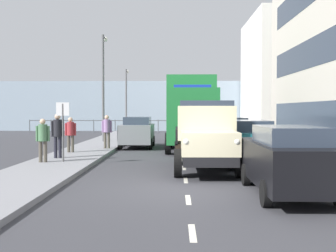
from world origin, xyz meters
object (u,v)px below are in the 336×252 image
object	(u,v)px
car_teal_kerbside_1	(247,141)
pedestrian_strolling	(43,137)
car_navy_kerbside_2	(230,134)
pedestrian_with_bag	(70,132)
lamp_post_promenade	(103,78)
car_grey_oppositeside_0	(137,132)
street_sign	(63,121)
car_black_kerbside_near	(287,159)
lamp_post_far	(126,94)
lorry_cargo_green	(190,111)
pedestrian_by_lamp	(58,132)
pedestrian_couple_b	(107,129)
car_silver_kerbside_3	(218,128)
truck_vintage_cream	(206,137)

from	to	relation	value
car_teal_kerbside_1	pedestrian_strolling	xyz separation A→B (m)	(7.78, 0.68, 0.21)
car_navy_kerbside_2	pedestrian_strolling	bearing A→B (deg)	38.59
pedestrian_with_bag	lamp_post_promenade	world-z (taller)	lamp_post_promenade
car_grey_oppositeside_0	street_sign	world-z (taller)	street_sign
car_black_kerbside_near	street_sign	world-z (taller)	street_sign
car_black_kerbside_near	lamp_post_far	distance (m)	29.88
pedestrian_strolling	lamp_post_far	world-z (taller)	lamp_post_far
lorry_cargo_green	car_black_kerbside_near	bearing A→B (deg)	99.07
pedestrian_by_lamp	pedestrian_couple_b	xyz separation A→B (m)	(-1.29, -4.45, -0.07)
lorry_cargo_green	pedestrian_with_bag	bearing A→B (deg)	31.03
pedestrian_by_lamp	pedestrian_couple_b	size ratio (longest dim) A/B	1.07
lorry_cargo_green	pedestrian_couple_b	xyz separation A→B (m)	(4.31, 1.34, -0.93)
pedestrian_by_lamp	street_sign	world-z (taller)	street_sign
car_teal_kerbside_1	car_silver_kerbside_3	distance (m)	11.80
lamp_post_far	street_sign	distance (m)	23.35
truck_vintage_cream	pedestrian_by_lamp	world-z (taller)	truck_vintage_cream
car_silver_kerbside_3	car_grey_oppositeside_0	bearing A→B (deg)	42.02
lamp_post_far	pedestrian_by_lamp	bearing A→B (deg)	89.37
car_navy_kerbside_2	pedestrian_with_bag	bearing A→B (deg)	17.48
lamp_post_promenade	lamp_post_far	size ratio (longest dim) A/B	1.17
pedestrian_by_lamp	car_silver_kerbside_3	bearing A→B (deg)	-124.49
car_navy_kerbside_2	pedestrian_with_bag	xyz separation A→B (m)	(7.67, 2.42, 0.20)
car_teal_kerbside_1	car_navy_kerbside_2	distance (m)	5.53
car_teal_kerbside_1	pedestrian_by_lamp	size ratio (longest dim) A/B	2.51
truck_vintage_cream	pedestrian_strolling	xyz separation A→B (m)	(6.04, -1.28, -0.07)
car_teal_kerbside_1	car_grey_oppositeside_0	distance (m)	8.85
car_silver_kerbside_3	lamp_post_far	distance (m)	13.48
street_sign	truck_vintage_cream	bearing A→B (deg)	164.68
car_navy_kerbside_2	lamp_post_promenade	size ratio (longest dim) A/B	0.65
truck_vintage_cream	car_black_kerbside_near	xyz separation A→B (m)	(-1.74, 4.11, -0.28)
car_grey_oppositeside_0	car_teal_kerbside_1	bearing A→B (deg)	124.01
car_teal_kerbside_1	pedestrian_couple_b	distance (m)	8.17
truck_vintage_cream	street_sign	distance (m)	5.54
car_teal_kerbside_1	pedestrian_with_bag	xyz separation A→B (m)	(7.67, -3.11, 0.20)
pedestrian_by_lamp	lamp_post_far	world-z (taller)	lamp_post_far
car_teal_kerbside_1	car_grey_oppositeside_0	size ratio (longest dim) A/B	1.16
truck_vintage_cream	car_silver_kerbside_3	bearing A→B (deg)	-97.22
truck_vintage_cream	car_teal_kerbside_1	bearing A→B (deg)	-131.63
lamp_post_promenade	lamp_post_far	bearing A→B (deg)	-89.88
car_teal_kerbside_1	pedestrian_couple_b	size ratio (longest dim) A/B	2.68
pedestrian_with_bag	lorry_cargo_green	bearing A→B (deg)	-148.97
car_black_kerbside_near	car_teal_kerbside_1	distance (m)	6.07
lorry_cargo_green	pedestrian_couple_b	bearing A→B (deg)	17.30
pedestrian_strolling	pedestrian_by_lamp	world-z (taller)	pedestrian_by_lamp
car_grey_oppositeside_0	pedestrian_by_lamp	xyz separation A→B (m)	(2.66, 6.61, 0.33)
lorry_cargo_green	car_navy_kerbside_2	world-z (taller)	lorry_cargo_green
car_silver_kerbside_3	pedestrian_by_lamp	size ratio (longest dim) A/B	2.32
car_teal_kerbside_1	lamp_post_promenade	bearing A→B (deg)	-54.47
lamp_post_far	car_grey_oppositeside_0	bearing A→B (deg)	98.89
car_navy_kerbside_2	lamp_post_promenade	distance (m)	9.31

